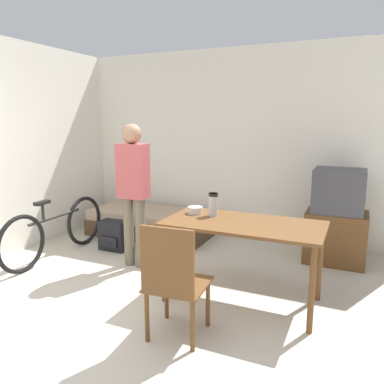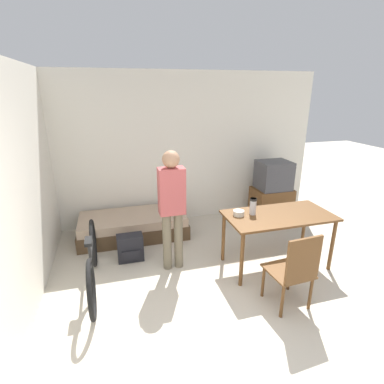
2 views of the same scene
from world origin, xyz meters
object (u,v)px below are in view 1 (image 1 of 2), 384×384
tv (337,219)px  mate_bowl (195,210)px  person_standing (133,185)px  daybed (150,223)px  dining_table (243,231)px  wooden_chair (173,278)px  backpack (114,236)px  bicycle (56,230)px  thermos_flask (213,203)px

tv → mate_bowl: bearing=-134.3°
person_standing → mate_bowl: (0.87, -0.21, -0.16)m
daybed → dining_table: bearing=-37.8°
wooden_chair → backpack: size_ratio=2.42×
daybed → backpack: (-0.11, -0.76, 0.01)m
bicycle → thermos_flask: (2.12, -0.06, 0.56)m
wooden_chair → thermos_flask: size_ratio=4.17×
dining_table → mate_bowl: mate_bowl is taller
daybed → thermos_flask: thermos_flask is taller
dining_table → wooden_chair: 0.93m
bicycle → wooden_chair: bearing=-25.4°
tv → backpack: tv is taller
thermos_flask → backpack: (-1.63, 0.57, -0.71)m
person_standing → thermos_flask: (1.07, -0.22, -0.07)m
thermos_flask → tv: bearing=50.8°
tv → mate_bowl: tv is taller
wooden_chair → thermos_flask: thermos_flask is taller
daybed → wooden_chair: wooden_chair is taller
dining_table → bicycle: size_ratio=0.83×
tv → dining_table: (-0.74, -1.44, 0.15)m
daybed → bicycle: bicycle is taller
daybed → bicycle: bearing=-115.4°
dining_table → person_standing: bearing=166.9°
wooden_chair → mate_bowl: bearing=104.1°
dining_table → thermos_flask: size_ratio=6.39×
mate_bowl → tv: bearing=45.7°
wooden_chair → person_standing: bearing=133.1°
wooden_chair → person_standing: person_standing is taller
bicycle → person_standing: bearing=8.7°
daybed → person_standing: (0.45, -1.11, 0.79)m
mate_bowl → thermos_flask: bearing=-4.0°
wooden_chair → thermos_flask: 1.04m
daybed → mate_bowl: (1.32, -1.32, 0.62)m
daybed → mate_bowl: size_ratio=11.98×
tv → bicycle: bearing=-158.4°
dining_table → thermos_flask: 0.42m
tv → bicycle: 3.45m
daybed → tv: tv is taller
mate_bowl → backpack: bearing=158.6°
thermos_flask → backpack: thermos_flask is taller
tv → thermos_flask: (-1.08, -1.33, 0.37)m
bicycle → person_standing: size_ratio=1.05×
mate_bowl → wooden_chair: bearing=-75.9°
bicycle → backpack: 0.73m
daybed → tv: size_ratio=1.57×
bicycle → backpack: size_ratio=4.44×
wooden_chair → backpack: bearing=137.4°
bicycle → thermos_flask: 2.20m
tv → dining_table: tv is taller
wooden_chair → bicycle: (-2.17, 1.03, -0.18)m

